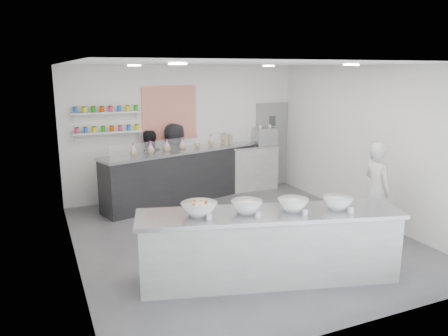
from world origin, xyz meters
The scene contains 26 objects.
floor centered at (0.00, 0.00, 0.00)m, with size 6.00×6.00×0.00m, color #515156.
ceiling centered at (0.00, 0.00, 3.00)m, with size 6.00×6.00×0.00m, color white.
back_wall centered at (0.00, 3.00, 1.50)m, with size 5.50×5.50×0.00m, color white.
left_wall centered at (-2.75, 0.00, 1.50)m, with size 6.00×6.00×0.00m, color white.
right_wall centered at (2.75, 0.00, 1.50)m, with size 6.00×6.00×0.00m, color white.
back_door centered at (2.30, 2.97, 1.05)m, with size 0.88×0.04×2.10m, color gray.
pattern_panel centered at (-0.35, 2.98, 1.95)m, with size 1.25×0.03×1.20m, color red.
jar_shelf_lower centered at (-1.75, 2.90, 1.60)m, with size 1.45×0.22×0.04m, color silver.
jar_shelf_upper centered at (-1.75, 2.90, 2.02)m, with size 1.45×0.22×0.04m, color silver.
preserve_jars centered at (-1.75, 2.88, 1.88)m, with size 1.45×0.10×0.56m, color #DF2C63, non-canonical shape.
downlight_0 centered at (-1.40, -1.00, 2.98)m, with size 0.24×0.24×0.02m, color white.
downlight_1 centered at (1.40, -1.00, 2.98)m, with size 0.24×0.24×0.02m, color white.
downlight_2 centered at (-1.40, 1.60, 2.98)m, with size 0.24×0.24×0.02m, color white.
downlight_3 centered at (1.40, 1.60, 2.98)m, with size 0.24×0.24×0.02m, color white.
prep_counter centered at (-0.31, -1.57, 0.50)m, with size 3.66×0.83×1.00m, color #9D9E9A.
back_bar centered at (-0.21, 2.52, 0.59)m, with size 3.81×0.70×1.18m, color black.
sneeze_guard centered at (-0.12, 2.20, 1.34)m, with size 3.76×0.02×0.32m, color white.
espresso_ledge centered at (1.55, 2.78, 0.55)m, with size 1.47×0.47×1.09m, color #9D9E9A.
espresso_machine centered at (2.00, 2.78, 1.29)m, with size 0.53×0.36×0.40m, color #93969E.
cup_stacks centered at (1.00, 2.78, 1.25)m, with size 0.24×0.24×0.33m, color tan, non-canonical shape.
prep_bowls centered at (-0.31, -1.57, 1.08)m, with size 2.38×0.53×0.17m, color white, non-canonical shape.
label_cards centered at (-0.16, -2.09, 1.03)m, with size 2.01×0.04×0.07m, color white, non-canonical shape.
cookie_bags centered at (-0.21, 2.52, 1.31)m, with size 2.55×0.15×0.27m, color #FF8FCF, non-canonical shape.
woman_prep centered at (2.15, -0.97, 0.86)m, with size 0.63×0.41×1.72m, color silver.
staff_left centered at (-0.92, 2.77, 0.81)m, with size 0.78×0.61×1.61m, color black.
staff_right centered at (-0.31, 2.77, 0.87)m, with size 0.85×0.55×1.74m, color black.
Camera 1 is at (-3.17, -6.55, 2.91)m, focal length 35.00 mm.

